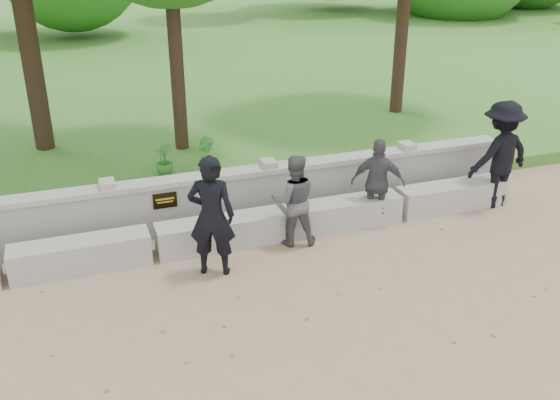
% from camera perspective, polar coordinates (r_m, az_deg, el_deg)
% --- Properties ---
extents(ground, '(80.00, 80.00, 0.00)m').
position_cam_1_polar(ground, '(7.69, -9.11, -11.78)').
color(ground, '#987F5D').
rests_on(ground, ground).
extents(lawn, '(40.00, 22.00, 0.25)m').
position_cam_1_polar(lawn, '(20.66, -16.88, 11.10)').
color(lawn, '#285D20').
rests_on(lawn, ground).
extents(concrete_bench, '(11.90, 0.45, 0.45)m').
position_cam_1_polar(concrete_bench, '(9.18, -11.53, -3.92)').
color(concrete_bench, '#A8A69E').
rests_on(concrete_bench, ground).
extents(parapet_wall, '(12.50, 0.35, 0.90)m').
position_cam_1_polar(parapet_wall, '(9.70, -12.29, -0.81)').
color(parapet_wall, '#9D9C95').
rests_on(parapet_wall, ground).
extents(man_main, '(0.74, 0.69, 1.73)m').
position_cam_1_polar(man_main, '(8.39, -6.28, -1.45)').
color(man_main, black).
rests_on(man_main, ground).
extents(visitor_left, '(0.79, 0.67, 1.41)m').
position_cam_1_polar(visitor_left, '(9.18, 1.28, -0.02)').
color(visitor_left, '#49494E').
rests_on(visitor_left, ground).
extents(visitor_mid, '(1.25, 0.81, 1.82)m').
position_cam_1_polar(visitor_mid, '(11.03, 19.47, 3.95)').
color(visitor_mid, black).
rests_on(visitor_mid, ground).
extents(visitor_right, '(0.90, 0.71, 1.43)m').
position_cam_1_polar(visitor_right, '(9.89, 8.94, 1.56)').
color(visitor_right, '#434348').
rests_on(visitor_right, ground).
extents(shrub_b, '(0.38, 0.43, 0.67)m').
position_cam_1_polar(shrub_b, '(11.37, -6.82, 4.04)').
color(shrub_b, '#317A29').
rests_on(shrub_b, lawn).
extents(shrub_d, '(0.43, 0.43, 0.57)m').
position_cam_1_polar(shrub_d, '(11.40, -10.55, 3.60)').
color(shrub_d, '#317A29').
rests_on(shrub_d, lawn).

